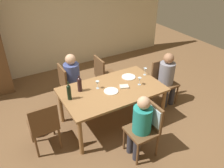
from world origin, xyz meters
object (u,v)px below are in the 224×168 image
at_px(wine_glass_centre, 145,70).
at_px(dinner_plate_guest_left, 111,91).
at_px(person_man_bearded, 141,123).
at_px(wine_bottle_tall_green, 80,84).
at_px(person_woman_host, 73,76).
at_px(chair_near, 148,122).
at_px(dinner_plate_host, 129,77).
at_px(chair_far_left, 69,83).
at_px(wine_bottle_dark_red, 69,92).
at_px(person_man_guest, 167,76).
at_px(dining_table, 112,92).
at_px(chair_left_end, 44,124).
at_px(wine_glass_near_left, 97,83).
at_px(chair_far_right, 104,73).
at_px(handbag, 41,128).
at_px(chair_right_end, 163,79).
at_px(wine_glass_near_right, 140,80).

distance_m(wine_glass_centre, dinner_plate_guest_left, 0.91).
relative_size(person_man_bearded, wine_bottle_tall_green, 3.62).
bearing_deg(person_man_bearded, person_woman_host, 11.04).
relative_size(chair_near, dinner_plate_host, 3.41).
height_order(chair_far_left, wine_bottle_dark_red, wine_bottle_dark_red).
distance_m(chair_far_left, person_man_bearded, 1.90).
relative_size(chair_far_left, person_man_guest, 0.80).
distance_m(person_man_guest, wine_bottle_tall_green, 1.85).
height_order(dining_table, chair_left_end, chair_left_end).
height_order(person_woman_host, wine_glass_near_left, person_woman_host).
distance_m(chair_far_left, dinner_plate_guest_left, 1.10).
relative_size(dining_table, chair_far_right, 1.98).
distance_m(wine_glass_near_left, handbag, 1.32).
distance_m(chair_left_end, wine_bottle_tall_green, 0.90).
bearing_deg(person_woman_host, person_man_bearded, 11.04).
height_order(chair_near, person_woman_host, person_woman_host).
height_order(wine_bottle_tall_green, wine_glass_near_left, wine_bottle_tall_green).
distance_m(dining_table, person_man_bearded, 0.92).
height_order(dining_table, person_man_guest, person_man_guest).
height_order(chair_left_end, wine_bottle_dark_red, wine_bottle_dark_red).
distance_m(chair_right_end, wine_glass_near_right, 0.87).
distance_m(chair_far_left, person_woman_host, 0.17).
distance_m(dining_table, wine_glass_centre, 0.86).
bearing_deg(chair_left_end, wine_bottle_dark_red, 17.08).
relative_size(dining_table, wine_glass_centre, 12.25).
bearing_deg(dining_table, person_man_guest, -1.15).
relative_size(chair_far_left, wine_bottle_tall_green, 3.01).
height_order(chair_far_right, person_woman_host, person_woman_host).
bearing_deg(dinner_plate_host, chair_near, -108.13).
bearing_deg(wine_bottle_dark_red, dinner_plate_guest_left, -11.13).
bearing_deg(handbag, dinner_plate_host, -4.67).
xyz_separation_m(person_man_guest, wine_glass_centre, (-0.47, 0.15, 0.18)).
distance_m(person_man_bearded, wine_glass_centre, 1.37).
bearing_deg(dinner_plate_guest_left, wine_bottle_tall_green, 148.01).
xyz_separation_m(wine_glass_centre, wine_glass_near_right, (-0.32, -0.25, 0.00)).
distance_m(dining_table, wine_glass_near_left, 0.32).
relative_size(chair_far_left, person_woman_host, 0.80).
relative_size(chair_far_right, person_man_guest, 0.80).
distance_m(dining_table, wine_bottle_tall_green, 0.61).
height_order(chair_left_end, dinner_plate_host, chair_left_end).
height_order(wine_bottle_tall_green, wine_glass_near_right, wine_bottle_tall_green).
height_order(dinner_plate_host, dinner_plate_guest_left, same).
xyz_separation_m(chair_far_right, dinner_plate_guest_left, (-0.38, -0.99, 0.21)).
xyz_separation_m(person_woman_host, wine_glass_centre, (1.21, -0.79, 0.18)).
distance_m(chair_far_left, chair_left_end, 1.28).
xyz_separation_m(chair_far_left, wine_bottle_dark_red, (-0.28, -0.85, 0.36)).
bearing_deg(chair_left_end, wine_bottle_tall_green, 21.95).
height_order(chair_near, person_man_bearded, person_man_bearded).
height_order(chair_right_end, dinner_plate_host, chair_right_end).
height_order(person_woman_host, dinner_plate_host, person_woman_host).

